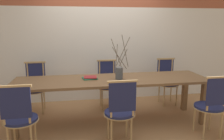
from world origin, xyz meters
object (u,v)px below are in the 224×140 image
at_px(book_stack, 90,78).
at_px(chair_far_center, 167,80).
at_px(dining_table, 112,84).
at_px(vase_centerpiece, 119,72).
at_px(chair_near_center, 211,104).

bearing_deg(book_stack, chair_far_center, 21.67).
xyz_separation_m(dining_table, vase_centerpiece, (0.12, -0.03, 0.20)).
bearing_deg(chair_far_center, chair_near_center, 91.87).
relative_size(dining_table, chair_near_center, 3.34).
xyz_separation_m(chair_far_center, book_stack, (-1.66, -0.66, 0.27)).
height_order(dining_table, chair_near_center, chair_near_center).
distance_m(chair_near_center, vase_centerpiece, 1.47).
bearing_deg(chair_near_center, chair_far_center, 91.87).
relative_size(chair_far_center, vase_centerpiece, 1.31).
relative_size(dining_table, book_stack, 12.56).
relative_size(vase_centerpiece, book_stack, 2.87).
relative_size(chair_near_center, vase_centerpiece, 1.31).
height_order(dining_table, vase_centerpiece, vase_centerpiece).
distance_m(dining_table, chair_far_center, 1.50).
xyz_separation_m(vase_centerpiece, book_stack, (-0.48, 0.09, -0.10)).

